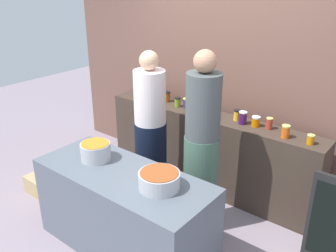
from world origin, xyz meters
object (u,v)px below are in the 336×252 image
object	(u,v)px
cook_with_tongs	(151,136)
bread_crate	(47,184)
preserve_jar_10	(237,115)
preserve_jar_13	(269,123)
preserve_jar_6	(186,103)
preserve_jar_2	(142,95)
preserve_jar_5	(178,102)
preserve_jar_8	(208,108)
preserve_jar_0	(137,89)
preserve_jar_3	(157,94)
cooking_pot_center	(159,180)
preserve_jar_1	(142,90)
preserve_jar_14	(286,131)
preserve_jar_11	(243,118)
cook_in_cap	(201,153)
preserve_jar_9	(213,113)
preserve_jar_4	(167,97)
cooking_pot_left	(96,151)
chalkboard_sign	(334,228)
preserve_jar_12	(256,121)
preserve_jar_7	(196,109)
preserve_jar_15	(311,139)

from	to	relation	value
cook_with_tongs	bread_crate	xyz separation A→B (m)	(-1.05, -0.70, -0.68)
preserve_jar_10	preserve_jar_13	bearing A→B (deg)	-1.20
preserve_jar_6	preserve_jar_2	bearing A→B (deg)	-170.76
preserve_jar_5	preserve_jar_6	size ratio (longest dim) A/B	1.01
preserve_jar_2	preserve_jar_6	xyz separation A→B (m)	(0.63, 0.10, 0.00)
preserve_jar_8	preserve_jar_13	xyz separation A→B (m)	(0.75, 0.01, 0.00)
preserve_jar_0	cook_with_tongs	distance (m)	1.06
preserve_jar_3	bread_crate	xyz separation A→B (m)	(-0.58, -1.37, -0.90)
preserve_jar_8	cooking_pot_center	world-z (taller)	preserve_jar_8
preserve_jar_1	preserve_jar_14	size ratio (longest dim) A/B	1.13
preserve_jar_8	preserve_jar_11	bearing A→B (deg)	-4.68
preserve_jar_14	cooking_pot_center	bearing A→B (deg)	-111.69
preserve_jar_0	preserve_jar_1	size ratio (longest dim) A/B	0.96
cook_in_cap	preserve_jar_9	bearing A→B (deg)	114.06
preserve_jar_4	cook_with_tongs	world-z (taller)	cook_with_tongs
cooking_pot_left	chalkboard_sign	bearing A→B (deg)	22.62
preserve_jar_4	preserve_jar_5	bearing A→B (deg)	-16.86
preserve_jar_9	preserve_jar_10	xyz separation A→B (m)	(0.26, 0.08, 0.01)
preserve_jar_4	chalkboard_sign	world-z (taller)	preserve_jar_4
preserve_jar_12	cooking_pot_left	bearing A→B (deg)	-124.47
preserve_jar_9	preserve_jar_14	distance (m)	0.86
preserve_jar_8	cooking_pot_center	size ratio (longest dim) A/B	0.34
preserve_jar_3	cook_with_tongs	world-z (taller)	cook_with_tongs
preserve_jar_4	cooking_pot_center	bearing A→B (deg)	-53.29
preserve_jar_14	preserve_jar_9	bearing A→B (deg)	178.16
preserve_jar_1	cooking_pot_center	xyz separation A→B (m)	(1.47, -1.43, -0.14)
preserve_jar_14	cooking_pot_left	world-z (taller)	preserve_jar_14
preserve_jar_6	preserve_jar_10	distance (m)	0.68
preserve_jar_7	cooking_pot_center	bearing A→B (deg)	-67.67
preserve_jar_8	preserve_jar_12	distance (m)	0.61
preserve_jar_8	preserve_jar_10	xyz separation A→B (m)	(0.37, 0.01, 0.00)
preserve_jar_15	preserve_jar_11	bearing A→B (deg)	175.94
chalkboard_sign	preserve_jar_10	bearing A→B (deg)	155.35
preserve_jar_11	preserve_jar_13	bearing A→B (deg)	9.01
preserve_jar_5	preserve_jar_1	bearing A→B (deg)	174.62
cooking_pot_center	cook_with_tongs	bearing A→B (deg)	134.82
preserve_jar_2	preserve_jar_7	size ratio (longest dim) A/B	1.06
preserve_jar_0	preserve_jar_10	xyz separation A→B (m)	(1.50, 0.00, -0.01)
preserve_jar_4	cooking_pot_center	distance (m)	1.80
cook_with_tongs	bread_crate	world-z (taller)	cook_with_tongs
preserve_jar_10	chalkboard_sign	world-z (taller)	preserve_jar_10
cooking_pot_left	bread_crate	distance (m)	1.30
preserve_jar_1	cook_with_tongs	distance (m)	0.99
preserve_jar_12	cook_in_cap	bearing A→B (deg)	-106.29
preserve_jar_1	preserve_jar_15	bearing A→B (deg)	-2.81
preserve_jar_0	preserve_jar_6	size ratio (longest dim) A/B	1.22
preserve_jar_11	preserve_jar_9	bearing A→B (deg)	-175.14
preserve_jar_1	preserve_jar_15	xyz separation A→B (m)	(2.24, -0.11, -0.03)
preserve_jar_1	preserve_jar_11	xyz separation A→B (m)	(1.50, -0.06, -0.00)
preserve_jar_6	cook_with_tongs	bearing A→B (deg)	-91.85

